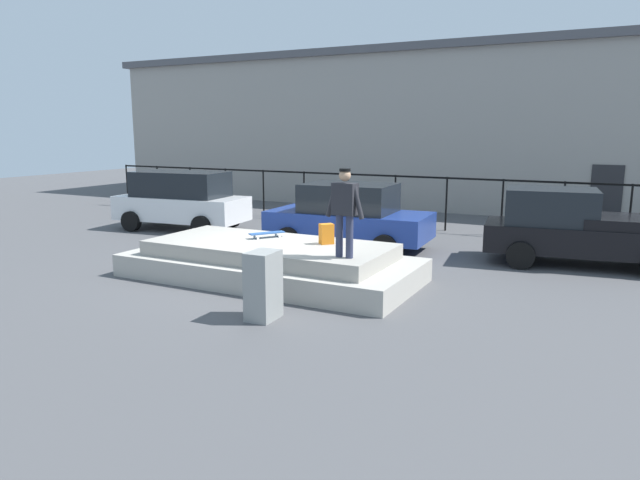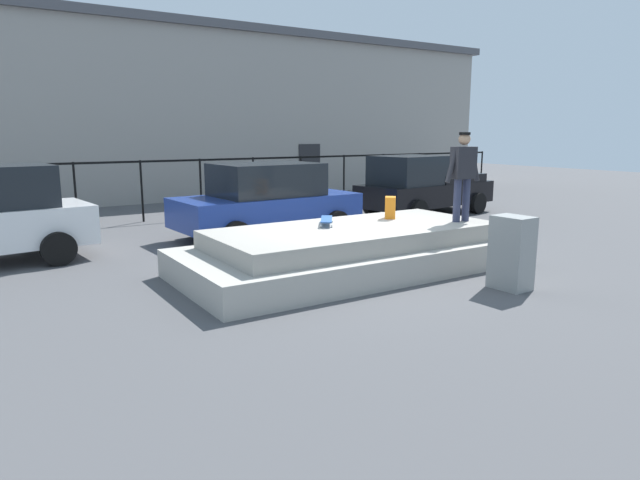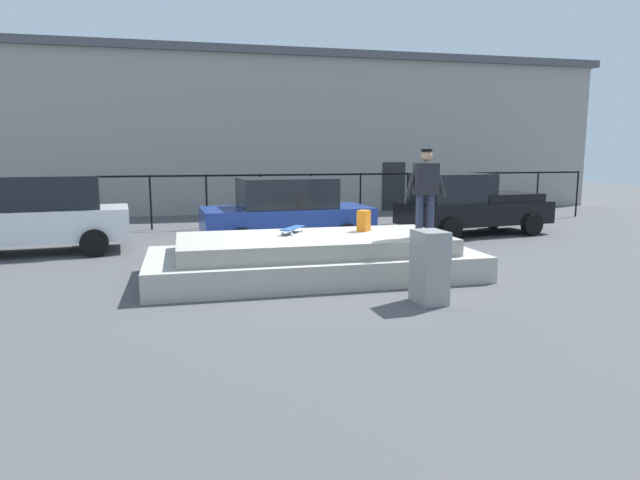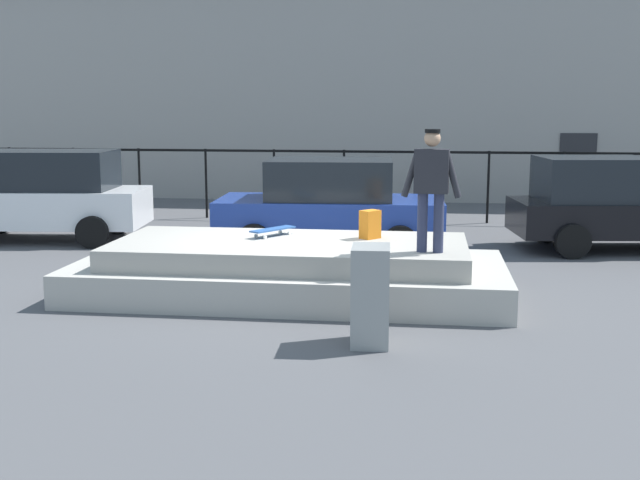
{
  "view_description": "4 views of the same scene",
  "coord_description": "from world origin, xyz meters",
  "px_view_note": "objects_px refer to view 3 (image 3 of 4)",
  "views": [
    {
      "loc": [
        6.54,
        -10.43,
        3.17
      ],
      "look_at": [
        0.55,
        1.1,
        0.68
      ],
      "focal_mm": 32.48,
      "sensor_mm": 36.0,
      "label": 1
    },
    {
      "loc": [
        -5.85,
        -8.13,
        2.46
      ],
      "look_at": [
        0.09,
        1.16,
        0.32
      ],
      "focal_mm": 31.21,
      "sensor_mm": 36.0,
      "label": 2
    },
    {
      "loc": [
        -2.45,
        -10.61,
        2.4
      ],
      "look_at": [
        0.31,
        0.6,
        0.59
      ],
      "focal_mm": 31.37,
      "sensor_mm": 36.0,
      "label": 3
    },
    {
      "loc": [
        1.96,
        -11.55,
        2.79
      ],
      "look_at": [
        0.31,
        0.84,
        0.65
      ],
      "focal_mm": 44.64,
      "sensor_mm": 36.0,
      "label": 4
    }
  ],
  "objects_px": {
    "car_blue_sedan_mid": "(286,212)",
    "utility_box": "(430,267)",
    "skateboard": "(292,228)",
    "car_black_pickup_far": "(470,204)",
    "skateboarder": "(426,186)",
    "backpack": "(364,221)",
    "car_white_hatchback_near": "(35,213)"
  },
  "relations": [
    {
      "from": "car_blue_sedan_mid",
      "to": "utility_box",
      "type": "height_order",
      "value": "car_blue_sedan_mid"
    },
    {
      "from": "car_white_hatchback_near",
      "to": "car_blue_sedan_mid",
      "type": "relative_size",
      "value": 0.99
    },
    {
      "from": "car_blue_sedan_mid",
      "to": "utility_box",
      "type": "distance_m",
      "value": 6.22
    },
    {
      "from": "car_blue_sedan_mid",
      "to": "car_white_hatchback_near",
      "type": "bearing_deg",
      "value": 177.49
    },
    {
      "from": "skateboard",
      "to": "backpack",
      "type": "distance_m",
      "value": 1.5
    },
    {
      "from": "skateboard",
      "to": "utility_box",
      "type": "distance_m",
      "value": 3.27
    },
    {
      "from": "skateboarder",
      "to": "utility_box",
      "type": "xyz_separation_m",
      "value": [
        -0.69,
        -1.75,
        -1.18
      ]
    },
    {
      "from": "car_blue_sedan_mid",
      "to": "skateboard",
      "type": "bearing_deg",
      "value": -98.33
    },
    {
      "from": "skateboard",
      "to": "car_black_pickup_far",
      "type": "xyz_separation_m",
      "value": [
        6.11,
        4.01,
        -0.0
      ]
    },
    {
      "from": "skateboard",
      "to": "utility_box",
      "type": "height_order",
      "value": "utility_box"
    },
    {
      "from": "skateboard",
      "to": "utility_box",
      "type": "relative_size",
      "value": 0.66
    },
    {
      "from": "skateboard",
      "to": "car_blue_sedan_mid",
      "type": "height_order",
      "value": "car_blue_sedan_mid"
    },
    {
      "from": "skateboarder",
      "to": "car_white_hatchback_near",
      "type": "relative_size",
      "value": 0.38
    },
    {
      "from": "skateboarder",
      "to": "car_white_hatchback_near",
      "type": "xyz_separation_m",
      "value": [
        -7.91,
        4.61,
        -0.79
      ]
    },
    {
      "from": "skateboard",
      "to": "car_blue_sedan_mid",
      "type": "bearing_deg",
      "value": 81.67
    },
    {
      "from": "skateboarder",
      "to": "car_black_pickup_far",
      "type": "relative_size",
      "value": 0.36
    },
    {
      "from": "skateboard",
      "to": "car_black_pickup_far",
      "type": "bearing_deg",
      "value": 33.32
    },
    {
      "from": "car_white_hatchback_near",
      "to": "utility_box",
      "type": "bearing_deg",
      "value": -41.34
    },
    {
      "from": "skateboard",
      "to": "car_white_hatchback_near",
      "type": "xyz_separation_m",
      "value": [
        -5.53,
        3.58,
        0.07
      ]
    },
    {
      "from": "car_black_pickup_far",
      "to": "backpack",
      "type": "bearing_deg",
      "value": -138.9
    },
    {
      "from": "skateboard",
      "to": "car_blue_sedan_mid",
      "type": "relative_size",
      "value": 0.18
    },
    {
      "from": "skateboarder",
      "to": "backpack",
      "type": "bearing_deg",
      "value": 131.23
    },
    {
      "from": "skateboarder",
      "to": "car_blue_sedan_mid",
      "type": "distance_m",
      "value": 4.82
    },
    {
      "from": "backpack",
      "to": "utility_box",
      "type": "bearing_deg",
      "value": -134.82
    },
    {
      "from": "car_blue_sedan_mid",
      "to": "car_black_pickup_far",
      "type": "xyz_separation_m",
      "value": [
        5.62,
        0.7,
        0.01
      ]
    },
    {
      "from": "backpack",
      "to": "car_black_pickup_far",
      "type": "distance_m",
      "value": 6.13
    },
    {
      "from": "car_black_pickup_far",
      "to": "skateboarder",
      "type": "bearing_deg",
      "value": -126.46
    },
    {
      "from": "skateboarder",
      "to": "car_blue_sedan_mid",
      "type": "bearing_deg",
      "value": 113.57
    },
    {
      "from": "utility_box",
      "to": "car_black_pickup_far",
      "type": "bearing_deg",
      "value": 54.37
    },
    {
      "from": "backpack",
      "to": "car_black_pickup_far",
      "type": "xyz_separation_m",
      "value": [
        4.61,
        4.03,
        -0.12
      ]
    },
    {
      "from": "car_blue_sedan_mid",
      "to": "car_black_pickup_far",
      "type": "bearing_deg",
      "value": 7.07
    },
    {
      "from": "car_black_pickup_far",
      "to": "utility_box",
      "type": "bearing_deg",
      "value": -123.03
    }
  ]
}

